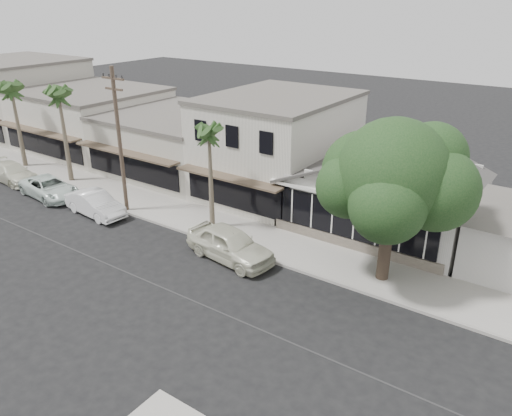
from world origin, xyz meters
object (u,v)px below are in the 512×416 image
Objects in this scene: car_0 at (230,244)px; shade_tree at (394,177)px; car_3 at (12,173)px; car_1 at (95,204)px; car_2 at (49,188)px; utility_pole at (119,138)px.

shade_tree is (7.22, 2.73, 4.35)m from car_0.
car_0 reaches higher than car_3.
car_1 is 10.01m from car_3.
car_3 is at bearing 97.11° from car_0.
car_1 reaches higher than car_2.
utility_pole reaches higher than car_1.
utility_pole is 1.14× the size of shade_tree.
car_0 is at bearing -159.26° from shade_tree.
shade_tree is (27.57, 2.56, 4.52)m from car_3.
car_1 is (-10.35, -0.28, -0.13)m from car_0.
shade_tree reaches higher than car_0.
car_1 is at bearing -85.40° from car_2.
car_0 is 10.36m from car_1.
car_3 is 28.06m from shade_tree.
utility_pole is at bearing -71.97° from car_2.
car_2 is at bearing -90.28° from car_3.
car_1 is at bearing -170.28° from shade_tree.
car_0 is 8.86m from shade_tree.
car_0 is 1.13× the size of car_1.
car_2 is at bearing 98.05° from car_0.
utility_pole is 4.46m from car_1.
car_0 is at bearing -7.19° from utility_pole.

